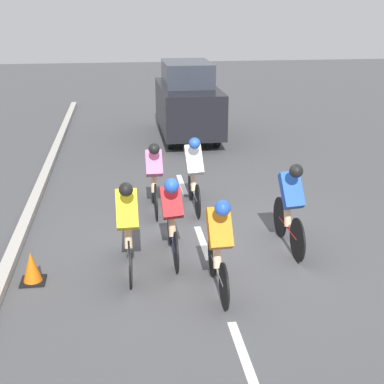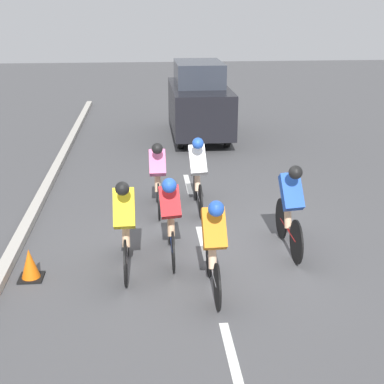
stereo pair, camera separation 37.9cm
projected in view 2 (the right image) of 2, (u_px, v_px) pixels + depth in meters
ground_plane at (204, 247)px, 9.20m from camera, size 60.00×60.00×0.00m
lane_stripe_near at (232, 356)px, 6.36m from camera, size 0.12×1.40×0.01m
lane_stripe_mid at (203, 242)px, 9.37m from camera, size 0.12×1.40×0.01m
lane_stripe_far at (188, 184)px, 12.37m from camera, size 0.12×1.40×0.01m
curb at (16, 246)px, 9.08m from camera, size 0.20×27.37×0.14m
cyclist_white at (198, 171)px, 10.61m from camera, size 0.36×1.71×1.55m
cyclist_pink at (158, 175)px, 10.53m from camera, size 0.32×1.67×1.48m
cyclist_orange at (214, 243)px, 7.48m from camera, size 0.33×1.61×1.52m
cyclist_red at (170, 214)px, 8.55m from camera, size 0.36×1.69×1.46m
cyclist_blue at (291, 206)px, 8.78m from camera, size 0.36×1.71×1.59m
cyclist_yellow at (125, 224)px, 8.11m from camera, size 0.33×1.69×1.56m
support_car at (199, 101)px, 16.29m from camera, size 1.70×4.05×2.28m
traffic_cone at (30, 265)px, 8.07m from camera, size 0.36×0.36×0.49m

